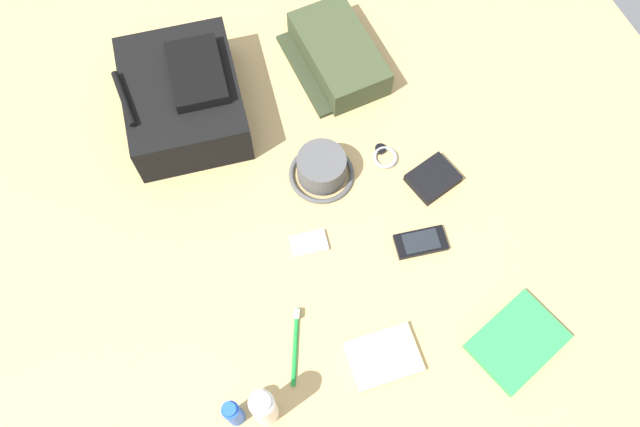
{
  "coord_description": "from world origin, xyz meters",
  "views": [
    {
      "loc": [
        -0.57,
        0.24,
        1.43
      ],
      "look_at": [
        0.0,
        0.0,
        0.04
      ],
      "focal_mm": 36.93,
      "sensor_mm": 36.0,
      "label": 1
    }
  ],
  "objects_px": {
    "notepad": "(384,357)",
    "cell_phone": "(421,242)",
    "deodorant_spray": "(233,413)",
    "toothbrush": "(295,342)",
    "bucket_hat": "(322,169)",
    "paperback_novel": "(517,342)",
    "wallet": "(433,178)",
    "toothpaste_tube": "(264,408)",
    "media_player": "(309,243)",
    "backpack": "(184,98)",
    "wristwatch": "(384,156)",
    "toiletry_pouch": "(337,55)"
  },
  "relations": [
    {
      "from": "notepad",
      "to": "cell_phone",
      "type": "bearing_deg",
      "value": -37.82
    },
    {
      "from": "deodorant_spray",
      "to": "toothbrush",
      "type": "xyz_separation_m",
      "value": [
        0.1,
        -0.17,
        -0.06
      ]
    },
    {
      "from": "deodorant_spray",
      "to": "bucket_hat",
      "type": "bearing_deg",
      "value": -40.33
    },
    {
      "from": "paperback_novel",
      "to": "cell_phone",
      "type": "height_order",
      "value": "paperback_novel"
    },
    {
      "from": "wallet",
      "to": "notepad",
      "type": "distance_m",
      "value": 0.45
    },
    {
      "from": "toothpaste_tube",
      "to": "media_player",
      "type": "bearing_deg",
      "value": -35.68
    },
    {
      "from": "backpack",
      "to": "wristwatch",
      "type": "height_order",
      "value": "backpack"
    },
    {
      "from": "media_player",
      "to": "toothbrush",
      "type": "height_order",
      "value": "toothbrush"
    },
    {
      "from": "deodorant_spray",
      "to": "wristwatch",
      "type": "height_order",
      "value": "deodorant_spray"
    },
    {
      "from": "media_player",
      "to": "wristwatch",
      "type": "distance_m",
      "value": 0.29
    },
    {
      "from": "notepad",
      "to": "wristwatch",
      "type": "bearing_deg",
      "value": -20.37
    },
    {
      "from": "toothpaste_tube",
      "to": "toothbrush",
      "type": "relative_size",
      "value": 1.06
    },
    {
      "from": "toiletry_pouch",
      "to": "cell_phone",
      "type": "bearing_deg",
      "value": 177.42
    },
    {
      "from": "cell_phone",
      "to": "media_player",
      "type": "bearing_deg",
      "value": 67.4
    },
    {
      "from": "cell_phone",
      "to": "wallet",
      "type": "height_order",
      "value": "wallet"
    },
    {
      "from": "wristwatch",
      "to": "notepad",
      "type": "xyz_separation_m",
      "value": [
        -0.45,
        0.21,
        0.0
      ]
    },
    {
      "from": "cell_phone",
      "to": "wristwatch",
      "type": "height_order",
      "value": "cell_phone"
    },
    {
      "from": "toothbrush",
      "to": "cell_phone",
      "type": "bearing_deg",
      "value": -74.05
    },
    {
      "from": "media_player",
      "to": "deodorant_spray",
      "type": "bearing_deg",
      "value": 136.08
    },
    {
      "from": "backpack",
      "to": "toothbrush",
      "type": "distance_m",
      "value": 0.65
    },
    {
      "from": "bucket_hat",
      "to": "cell_phone",
      "type": "bearing_deg",
      "value": -150.74
    },
    {
      "from": "deodorant_spray",
      "to": "backpack",
      "type": "bearing_deg",
      "value": -10.9
    },
    {
      "from": "toiletry_pouch",
      "to": "wallet",
      "type": "xyz_separation_m",
      "value": [
        -0.41,
        -0.08,
        -0.03
      ]
    },
    {
      "from": "toothpaste_tube",
      "to": "deodorant_spray",
      "type": "relative_size",
      "value": 1.29
    },
    {
      "from": "backpack",
      "to": "wristwatch",
      "type": "bearing_deg",
      "value": -127.58
    },
    {
      "from": "toothpaste_tube",
      "to": "paperback_novel",
      "type": "distance_m",
      "value": 0.57
    },
    {
      "from": "deodorant_spray",
      "to": "notepad",
      "type": "xyz_separation_m",
      "value": [
        -0.01,
        -0.34,
        -0.05
      ]
    },
    {
      "from": "cell_phone",
      "to": "wallet",
      "type": "xyz_separation_m",
      "value": [
        0.14,
        -0.1,
        0.01
      ]
    },
    {
      "from": "paperback_novel",
      "to": "wallet",
      "type": "bearing_deg",
      "value": -1.34
    },
    {
      "from": "backpack",
      "to": "toiletry_pouch",
      "type": "height_order",
      "value": "backpack"
    },
    {
      "from": "wristwatch",
      "to": "toothbrush",
      "type": "height_order",
      "value": "toothbrush"
    },
    {
      "from": "paperback_novel",
      "to": "notepad",
      "type": "height_order",
      "value": "paperback_novel"
    },
    {
      "from": "deodorant_spray",
      "to": "media_player",
      "type": "xyz_separation_m",
      "value": [
        0.3,
        -0.29,
        -0.06
      ]
    },
    {
      "from": "toiletry_pouch",
      "to": "deodorant_spray",
      "type": "distance_m",
      "value": 0.93
    },
    {
      "from": "toiletry_pouch",
      "to": "paperback_novel",
      "type": "height_order",
      "value": "toiletry_pouch"
    },
    {
      "from": "bucket_hat",
      "to": "toothpaste_tube",
      "type": "relative_size",
      "value": 0.95
    },
    {
      "from": "toiletry_pouch",
      "to": "media_player",
      "type": "xyz_separation_m",
      "value": [
        -0.44,
        0.26,
        -0.03
      ]
    },
    {
      "from": "media_player",
      "to": "toothpaste_tube",
      "type": "bearing_deg",
      "value": 144.32
    },
    {
      "from": "backpack",
      "to": "cell_phone",
      "type": "distance_m",
      "value": 0.67
    },
    {
      "from": "bucket_hat",
      "to": "toothbrush",
      "type": "bearing_deg",
      "value": 149.07
    },
    {
      "from": "toiletry_pouch",
      "to": "deodorant_spray",
      "type": "bearing_deg",
      "value": 143.37
    },
    {
      "from": "wallet",
      "to": "paperback_novel",
      "type": "bearing_deg",
      "value": 164.68
    },
    {
      "from": "media_player",
      "to": "notepad",
      "type": "height_order",
      "value": "notepad"
    },
    {
      "from": "notepad",
      "to": "bucket_hat",
      "type": "bearing_deg",
      "value": -1.14
    },
    {
      "from": "bucket_hat",
      "to": "cell_phone",
      "type": "distance_m",
      "value": 0.29
    },
    {
      "from": "toothpaste_tube",
      "to": "wristwatch",
      "type": "xyz_separation_m",
      "value": [
        0.46,
        -0.49,
        -0.07
      ]
    },
    {
      "from": "deodorant_spray",
      "to": "cell_phone",
      "type": "xyz_separation_m",
      "value": [
        0.2,
        -0.53,
        -0.06
      ]
    },
    {
      "from": "cell_phone",
      "to": "media_player",
      "type": "relative_size",
      "value": 1.4
    },
    {
      "from": "backpack",
      "to": "toothpaste_tube",
      "type": "height_order",
      "value": "toothpaste_tube"
    },
    {
      "from": "bucket_hat",
      "to": "deodorant_spray",
      "type": "bearing_deg",
      "value": 139.67
    }
  ]
}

